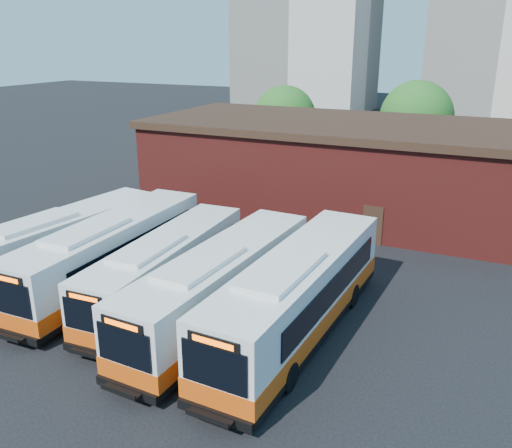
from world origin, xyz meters
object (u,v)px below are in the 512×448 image
at_px(bus_west, 111,256).
at_px(bus_mideast, 221,289).
at_px(bus_east, 298,298).
at_px(transit_worker, 228,392).
at_px(bus_farwest, 61,247).
at_px(bus_midwest, 167,271).

distance_m(bus_west, bus_mideast, 6.83).
bearing_deg(bus_mideast, bus_east, 10.20).
height_order(bus_mideast, transit_worker, bus_mideast).
distance_m(bus_farwest, bus_midwest, 6.63).
xyz_separation_m(bus_farwest, bus_east, (13.36, -0.61, 0.13)).
bearing_deg(transit_worker, bus_mideast, 31.91).
bearing_deg(bus_mideast, transit_worker, -56.64).
bearing_deg(bus_west, bus_farwest, 179.34).
distance_m(bus_farwest, bus_mideast, 10.05).
height_order(bus_west, transit_worker, bus_west).
bearing_deg(bus_farwest, bus_west, 7.30).
relative_size(bus_west, bus_midwest, 1.09).
distance_m(bus_west, transit_worker, 11.76).
height_order(bus_farwest, bus_east, bus_east).
bearing_deg(transit_worker, bus_west, 58.91).
bearing_deg(bus_east, transit_worker, -89.83).
relative_size(bus_midwest, transit_worker, 7.22).
height_order(bus_mideast, bus_east, bus_east).
bearing_deg(bus_west, bus_east, -4.03).
distance_m(bus_mideast, transit_worker, 6.22).
bearing_deg(bus_midwest, bus_east, -6.00).
height_order(bus_farwest, transit_worker, bus_farwest).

